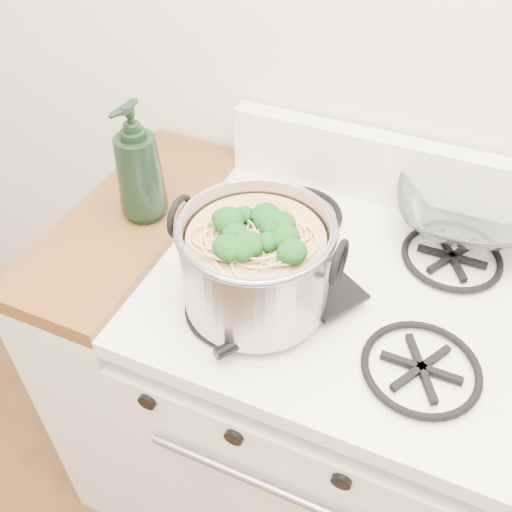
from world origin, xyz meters
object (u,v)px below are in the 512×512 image
(stock_pot, at_px, (256,262))
(glass_bowl, at_px, (467,216))
(bottle, at_px, (138,163))
(gas_range, at_px, (328,413))
(spatula, at_px, (333,292))

(stock_pot, relative_size, glass_bowl, 2.46)
(glass_bowl, relative_size, bottle, 0.47)
(gas_range, distance_m, stock_pot, 0.61)
(spatula, distance_m, bottle, 0.47)
(gas_range, relative_size, stock_pot, 3.02)
(glass_bowl, bearing_deg, bottle, -159.01)
(gas_range, relative_size, glass_bowl, 7.43)
(stock_pot, relative_size, bottle, 1.15)
(glass_bowl, bearing_deg, spatula, -120.88)
(bottle, bearing_deg, gas_range, 5.71)
(gas_range, distance_m, glass_bowl, 0.59)
(gas_range, xyz_separation_m, stock_pot, (-0.15, -0.12, 0.58))
(stock_pot, bearing_deg, spatula, 24.39)
(stock_pot, distance_m, glass_bowl, 0.51)
(gas_range, relative_size, spatula, 2.98)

